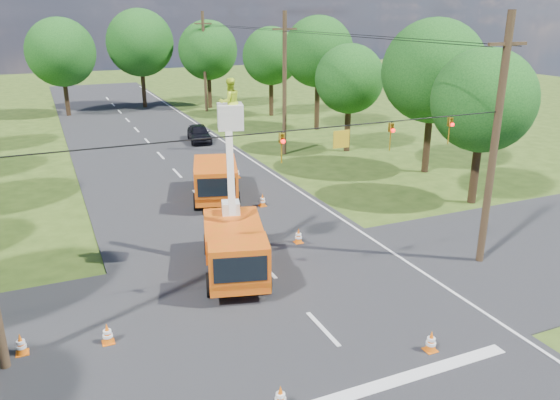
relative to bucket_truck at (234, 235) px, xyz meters
name	(u,v)px	position (x,y,z in m)	size (l,w,h in m)	color
ground	(177,174)	(1.25, 14.92, -1.63)	(140.00, 140.00, 0.00)	#2D4514
road_main	(177,174)	(1.25, 14.92, -1.63)	(12.00, 100.00, 0.06)	black
road_cross	(297,302)	(1.25, -3.08, -1.63)	(56.00, 10.00, 0.07)	black
stop_bar	(377,388)	(1.25, -8.28, -1.63)	(9.00, 0.45, 0.02)	silver
edge_line	(258,165)	(6.85, 14.92, -1.63)	(0.12, 90.00, 0.02)	silver
bucket_truck	(234,235)	(0.00, 0.00, 0.00)	(3.62, 6.25, 7.64)	#EB4810
second_truck	(216,179)	(2.07, 9.09, -0.46)	(3.81, 6.41, 2.26)	#EB4810
ground_worker	(224,265)	(-0.76, -1.00, -0.68)	(0.69, 0.45, 1.90)	#FF9F15
distant_car	(199,133)	(5.11, 23.31, -0.94)	(1.63, 4.06, 1.38)	black
traffic_cone_0	(280,397)	(-1.55, -7.96, -1.27)	(0.38, 0.38, 0.71)	orange
traffic_cone_1	(431,341)	(3.72, -7.47, -1.27)	(0.38, 0.38, 0.71)	orange
traffic_cone_2	(298,236)	(3.60, 1.67, -1.27)	(0.38, 0.38, 0.71)	orange
traffic_cone_3	(262,200)	(3.95, 6.89, -1.27)	(0.38, 0.38, 0.71)	orange
traffic_cone_4	(107,334)	(-5.31, -3.04, -1.27)	(0.38, 0.38, 0.71)	orange
traffic_cone_5	(21,344)	(-7.79, -2.57, -1.27)	(0.38, 0.38, 0.71)	orange
traffic_cone_7	(237,173)	(4.47, 12.43, -1.27)	(0.38, 0.38, 0.71)	orange
pole_right_near	(495,142)	(9.75, -3.08, 3.47)	(1.80, 0.30, 10.00)	#4C3823
pole_right_mid	(285,84)	(9.75, 16.92, 3.47)	(1.80, 0.30, 10.00)	#4C3823
pole_right_far	(205,61)	(9.75, 36.92, 3.47)	(1.80, 0.30, 10.00)	#4C3823
signal_span	(357,137)	(3.48, -3.08, 4.25)	(18.00, 0.29, 1.07)	black
tree_right_a	(484,101)	(14.75, 2.92, 3.93)	(5.40, 5.40, 8.28)	#382616
tree_right_b	(434,71)	(16.25, 8.92, 4.80)	(6.40, 6.40, 9.65)	#382616
tree_right_c	(349,79)	(14.45, 15.92, 3.68)	(5.00, 5.00, 7.83)	#382616
tree_right_d	(318,52)	(16.05, 23.92, 5.05)	(6.00, 6.00, 9.70)	#382616
tree_right_e	(271,56)	(15.05, 31.92, 4.18)	(5.60, 5.60, 8.63)	#382616
tree_far_a	(61,52)	(-3.75, 39.92, 4.56)	(6.60, 6.60, 9.50)	#382616
tree_far_b	(140,43)	(4.25, 41.92, 5.18)	(7.00, 7.00, 10.32)	#382616
tree_far_c	(208,50)	(10.75, 38.92, 4.43)	(6.20, 6.20, 9.18)	#382616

